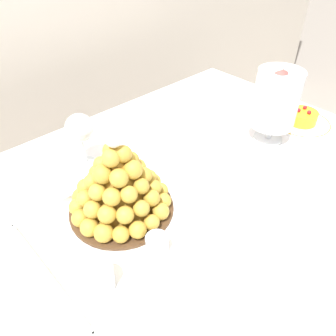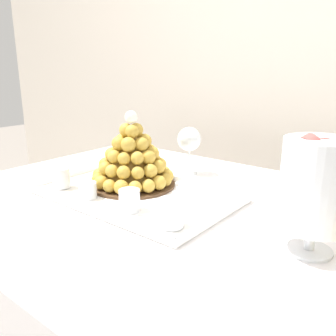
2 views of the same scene
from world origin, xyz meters
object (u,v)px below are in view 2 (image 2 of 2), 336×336
object	(u,v)px
croquembouche	(132,159)
dessert_cup_left	(61,178)
dessert_cup_mid_left	(87,191)
dessert_cup_centre	(129,201)
serving_tray	(134,195)
wine_glass	(189,140)
macaron_goblet	(317,185)
dessert_cup_mid_right	(171,217)

from	to	relation	value
croquembouche	dessert_cup_left	xyz separation A→B (m)	(-0.16, -0.15, -0.06)
dessert_cup_mid_left	dessert_cup_centre	world-z (taller)	dessert_cup_centre
dessert_cup_left	dessert_cup_centre	size ratio (longest dim) A/B	1.07
serving_tray	wine_glass	world-z (taller)	wine_glass
dessert_cup_mid_left	wine_glass	xyz separation A→B (m)	(0.06, 0.39, 0.09)
dessert_cup_left	dessert_cup_mid_left	distance (m)	0.14
serving_tray	dessert_cup_left	xyz separation A→B (m)	(-0.21, -0.10, 0.03)
dessert_cup_mid_left	macaron_goblet	xyz separation A→B (m)	(0.58, 0.10, 0.11)
croquembouche	dessert_cup_mid_right	world-z (taller)	croquembouche
serving_tray	dessert_cup_mid_left	xyz separation A→B (m)	(-0.08, -0.11, 0.02)
serving_tray	dessert_cup_left	bearing A→B (deg)	-155.92
croquembouche	macaron_goblet	bearing A→B (deg)	-6.18
serving_tray	croquembouche	size ratio (longest dim) A/B	2.21
serving_tray	wine_glass	size ratio (longest dim) A/B	3.51
dessert_cup_mid_left	macaron_goblet	size ratio (longest dim) A/B	0.20
croquembouche	dessert_cup_mid_left	xyz separation A→B (m)	(-0.02, -0.16, -0.06)
croquembouche	dessert_cup_mid_left	size ratio (longest dim) A/B	5.10
dessert_cup_centre	dessert_cup_mid_right	distance (m)	0.14
croquembouche	dessert_cup_centre	world-z (taller)	croquembouche
dessert_cup_centre	wine_glass	bearing A→B (deg)	103.20
wine_glass	dessert_cup_centre	bearing A→B (deg)	-76.80
dessert_cup_mid_left	wine_glass	world-z (taller)	wine_glass
croquembouche	serving_tray	bearing A→B (deg)	-43.48
dessert_cup_mid_right	dessert_cup_mid_left	bearing A→B (deg)	-179.20
dessert_cup_centre	wine_glass	world-z (taller)	wine_glass
macaron_goblet	dessert_cup_mid_right	bearing A→B (deg)	-161.40
dessert_cup_mid_left	dessert_cup_mid_right	distance (m)	0.29
dessert_cup_mid_right	macaron_goblet	xyz separation A→B (m)	(0.28, 0.09, 0.11)
serving_tray	dessert_cup_mid_right	bearing A→B (deg)	-25.24
dessert_cup_mid_right	dessert_cup_centre	bearing A→B (deg)	177.78
serving_tray	wine_glass	xyz separation A→B (m)	(-0.01, 0.29, 0.11)
dessert_cup_mid_left	wine_glass	distance (m)	0.41
dessert_cup_left	wine_glass	xyz separation A→B (m)	(0.20, 0.38, 0.08)
dessert_cup_left	macaron_goblet	world-z (taller)	macaron_goblet
serving_tray	croquembouche	world-z (taller)	croquembouche
macaron_goblet	croquembouche	bearing A→B (deg)	173.82
dessert_cup_mid_right	macaron_goblet	world-z (taller)	macaron_goblet
dessert_cup_mid_right	macaron_goblet	size ratio (longest dim) A/B	0.23
dessert_cup_centre	dessert_cup_mid_left	bearing A→B (deg)	-176.48
croquembouche	dessert_cup_centre	xyz separation A→B (m)	(0.13, -0.15, -0.06)
serving_tray	dessert_cup_mid_left	bearing A→B (deg)	-125.30
macaron_goblet	serving_tray	bearing A→B (deg)	179.08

